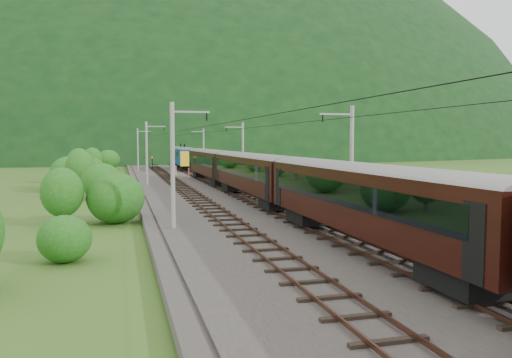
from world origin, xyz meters
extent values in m
plane|color=#365319|center=(0.00, 0.00, 0.00)|extent=(600.00, 600.00, 0.00)
cube|color=#38332D|center=(0.00, 10.00, 0.15)|extent=(14.00, 220.00, 0.30)
cube|color=#563225|center=(-3.12, 10.00, 0.49)|extent=(0.08, 220.00, 0.15)
cube|color=#563225|center=(-1.68, 10.00, 0.49)|extent=(0.08, 220.00, 0.15)
cube|color=black|center=(-2.40, 10.00, 0.36)|extent=(2.40, 220.00, 0.12)
cube|color=#563225|center=(1.68, 10.00, 0.49)|extent=(0.08, 220.00, 0.15)
cube|color=#563225|center=(3.12, 10.00, 0.49)|extent=(0.08, 220.00, 0.15)
cube|color=black|center=(2.40, 10.00, 0.36)|extent=(2.40, 220.00, 0.12)
cylinder|color=gray|center=(-6.20, 0.00, 4.30)|extent=(0.28, 0.28, 8.00)
cube|color=gray|center=(-5.00, 0.00, 7.70)|extent=(2.40, 0.12, 0.12)
cylinder|color=black|center=(-4.00, 0.00, 7.40)|extent=(0.10, 0.10, 0.50)
cylinder|color=gray|center=(-6.20, 32.00, 4.30)|extent=(0.28, 0.28, 8.00)
cube|color=gray|center=(-5.00, 32.00, 7.70)|extent=(2.40, 0.12, 0.12)
cylinder|color=black|center=(-4.00, 32.00, 7.40)|extent=(0.10, 0.10, 0.50)
cylinder|color=gray|center=(-6.20, 64.00, 4.30)|extent=(0.28, 0.28, 8.00)
cube|color=gray|center=(-5.00, 64.00, 7.70)|extent=(2.40, 0.12, 0.12)
cylinder|color=black|center=(-4.00, 64.00, 7.40)|extent=(0.10, 0.10, 0.50)
cylinder|color=gray|center=(-6.20, 96.00, 4.30)|extent=(0.28, 0.28, 8.00)
cube|color=gray|center=(-5.00, 96.00, 7.70)|extent=(2.40, 0.12, 0.12)
cylinder|color=black|center=(-4.00, 96.00, 7.40)|extent=(0.10, 0.10, 0.50)
cylinder|color=gray|center=(-6.20, 128.00, 4.30)|extent=(0.28, 0.28, 8.00)
cube|color=gray|center=(-5.00, 128.00, 7.70)|extent=(2.40, 0.12, 0.12)
cylinder|color=black|center=(-4.00, 128.00, 7.40)|extent=(0.10, 0.10, 0.50)
cylinder|color=gray|center=(6.20, 0.00, 4.30)|extent=(0.28, 0.28, 8.00)
cube|color=gray|center=(5.00, 0.00, 7.70)|extent=(2.40, 0.12, 0.12)
cylinder|color=black|center=(4.00, 0.00, 7.40)|extent=(0.10, 0.10, 0.50)
cylinder|color=gray|center=(6.20, 32.00, 4.30)|extent=(0.28, 0.28, 8.00)
cube|color=gray|center=(5.00, 32.00, 7.70)|extent=(2.40, 0.12, 0.12)
cylinder|color=black|center=(4.00, 32.00, 7.40)|extent=(0.10, 0.10, 0.50)
cylinder|color=gray|center=(6.20, 64.00, 4.30)|extent=(0.28, 0.28, 8.00)
cube|color=gray|center=(5.00, 64.00, 7.70)|extent=(2.40, 0.12, 0.12)
cylinder|color=black|center=(4.00, 64.00, 7.40)|extent=(0.10, 0.10, 0.50)
cylinder|color=gray|center=(6.20, 96.00, 4.30)|extent=(0.28, 0.28, 8.00)
cube|color=gray|center=(5.00, 96.00, 7.70)|extent=(2.40, 0.12, 0.12)
cylinder|color=black|center=(4.00, 96.00, 7.40)|extent=(0.10, 0.10, 0.50)
cylinder|color=gray|center=(6.20, 128.00, 4.30)|extent=(0.28, 0.28, 8.00)
cube|color=gray|center=(5.00, 128.00, 7.70)|extent=(2.40, 0.12, 0.12)
cylinder|color=black|center=(4.00, 128.00, 7.40)|extent=(0.10, 0.10, 0.50)
cylinder|color=black|center=(-2.40, 10.00, 7.10)|extent=(0.03, 198.00, 0.03)
cylinder|color=black|center=(2.40, 10.00, 7.10)|extent=(0.03, 198.00, 0.03)
ellipsoid|color=black|center=(0.00, 260.00, 0.00)|extent=(504.00, 360.00, 244.00)
cube|color=black|center=(2.40, -9.35, 2.93)|extent=(2.86, 21.66, 2.95)
cylinder|color=gray|center=(2.40, -9.35, 4.26)|extent=(2.86, 21.55, 2.86)
cube|color=black|center=(0.95, -9.35, 3.29)|extent=(0.05, 19.06, 1.13)
cube|color=black|center=(3.85, -9.35, 3.29)|extent=(0.05, 19.06, 1.13)
cube|color=black|center=(2.40, -16.93, 1.01)|extent=(2.17, 3.15, 0.89)
cube|color=black|center=(2.40, -1.77, 1.01)|extent=(2.17, 3.15, 0.89)
cube|color=black|center=(2.40, 12.88, 2.93)|extent=(2.86, 21.66, 2.95)
cylinder|color=gray|center=(2.40, 12.88, 4.26)|extent=(2.86, 21.55, 2.86)
cube|color=black|center=(0.95, 12.88, 3.29)|extent=(0.05, 19.06, 1.13)
cube|color=black|center=(3.85, 12.88, 3.29)|extent=(0.05, 19.06, 1.13)
cube|color=black|center=(2.40, 5.30, 1.01)|extent=(2.17, 3.15, 0.89)
cube|color=black|center=(2.40, 20.46, 1.01)|extent=(2.17, 3.15, 0.89)
cube|color=black|center=(2.40, 35.10, 2.93)|extent=(2.86, 21.66, 2.95)
cylinder|color=gray|center=(2.40, 35.10, 4.26)|extent=(2.86, 21.55, 2.86)
cube|color=black|center=(0.95, 35.10, 3.29)|extent=(0.05, 19.06, 1.13)
cube|color=black|center=(3.85, 35.10, 3.29)|extent=(0.05, 19.06, 1.13)
cube|color=black|center=(2.40, 27.52, 1.01)|extent=(2.17, 3.15, 0.89)
cube|color=black|center=(2.40, 42.68, 1.01)|extent=(2.17, 3.15, 0.89)
cube|color=navy|center=(2.40, 66.18, 2.93)|extent=(2.86, 17.72, 2.95)
cylinder|color=gray|center=(2.40, 66.18, 4.26)|extent=(2.86, 17.63, 2.86)
cube|color=black|center=(0.95, 66.18, 3.29)|extent=(0.05, 15.60, 1.13)
cube|color=black|center=(3.85, 66.18, 3.29)|extent=(0.05, 15.60, 1.13)
cube|color=black|center=(2.40, 59.98, 1.01)|extent=(2.17, 3.15, 0.89)
cube|color=black|center=(2.40, 72.39, 1.01)|extent=(2.17, 3.15, 0.89)
cube|color=yellow|center=(2.40, 74.84, 2.74)|extent=(2.91, 0.50, 2.66)
cube|color=yellow|center=(2.40, 57.52, 2.74)|extent=(2.91, 0.50, 2.66)
cube|color=black|center=(2.40, 69.18, 4.95)|extent=(0.08, 1.60, 0.89)
cylinder|color=red|center=(-0.67, 50.09, 1.10)|extent=(0.17, 0.17, 1.60)
cylinder|color=red|center=(0.12, 39.93, 1.14)|extent=(0.18, 0.18, 1.69)
cylinder|color=black|center=(-3.31, 68.59, 1.45)|extent=(0.16, 0.16, 2.30)
sphere|color=red|center=(-3.31, 68.59, 2.65)|extent=(0.28, 0.28, 0.28)
ellipsoid|color=#1F4E14|center=(-12.06, -6.56, 1.15)|extent=(2.55, 2.55, 2.30)
ellipsoid|color=#1F4E14|center=(-9.76, 4.74, 1.82)|extent=(4.04, 4.04, 3.64)
ellipsoid|color=#1F4E14|center=(-11.25, 20.46, 1.83)|extent=(4.06, 4.06, 3.66)
ellipsoid|color=#1F4E14|center=(-15.40, 32.08, 2.02)|extent=(4.49, 4.49, 4.04)
ellipsoid|color=#1F4E14|center=(-13.60, 47.15, 1.71)|extent=(3.80, 3.80, 3.42)
ellipsoid|color=#1F4E14|center=(-14.10, 62.23, 1.57)|extent=(3.49, 3.49, 3.14)
ellipsoid|color=#1F4E14|center=(-11.75, 74.38, 2.06)|extent=(4.58, 4.58, 4.13)
ellipsoid|color=#1F4E14|center=(-14.68, 88.26, 1.47)|extent=(3.27, 3.27, 2.94)
cylinder|color=black|center=(-13.29, 4.30, 1.11)|extent=(0.24, 0.24, 2.21)
ellipsoid|color=#1F4E14|center=(-13.29, 4.30, 2.37)|extent=(2.84, 2.84, 3.41)
cylinder|color=black|center=(-13.70, 26.62, 1.30)|extent=(0.24, 0.24, 2.60)
ellipsoid|color=#1F4E14|center=(-13.70, 26.62, 2.78)|extent=(3.34, 3.34, 4.01)
cylinder|color=black|center=(-14.86, 40.34, 1.33)|extent=(0.24, 0.24, 2.67)
ellipsoid|color=#1F4E14|center=(-14.86, 40.34, 2.86)|extent=(3.43, 3.43, 4.11)
cylinder|color=black|center=(-14.06, 58.52, 1.30)|extent=(0.24, 0.24, 2.60)
ellipsoid|color=#1F4E14|center=(-14.06, 58.52, 2.78)|extent=(3.34, 3.34, 4.01)
ellipsoid|color=#1F4E14|center=(10.22, 18.60, 0.73)|extent=(1.63, 1.63, 1.46)
ellipsoid|color=#1F4E14|center=(13.52, 52.72, 1.20)|extent=(2.66, 2.66, 2.40)
camera|label=1|loc=(-9.40, -31.83, 5.83)|focal=35.00mm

